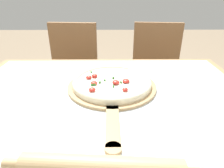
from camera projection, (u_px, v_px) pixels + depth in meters
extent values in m
cube|color=#A87F51|center=(107.00, 102.00, 0.82)|extent=(1.28, 0.96, 0.03)
cylinder|color=#A87F51|center=(23.00, 115.00, 1.36)|extent=(0.06, 0.06, 0.69)
cylinder|color=#A87F51|center=(193.00, 114.00, 1.37)|extent=(0.06, 0.06, 0.69)
cube|color=silver|center=(107.00, 98.00, 0.82)|extent=(1.20, 0.88, 0.00)
cylinder|color=tan|center=(112.00, 86.00, 0.90)|extent=(0.39, 0.39, 0.01)
cube|color=tan|center=(113.00, 125.00, 0.65)|extent=(0.04, 0.21, 0.01)
cylinder|color=tan|center=(113.00, 149.00, 0.55)|extent=(0.05, 0.05, 0.01)
cylinder|color=beige|center=(112.00, 83.00, 0.89)|extent=(0.35, 0.35, 0.02)
torus|color=beige|center=(112.00, 81.00, 0.89)|extent=(0.35, 0.35, 0.02)
cylinder|color=white|center=(112.00, 81.00, 0.89)|extent=(0.31, 0.31, 0.00)
ellipsoid|color=red|center=(126.00, 81.00, 0.87)|extent=(0.03, 0.03, 0.02)
ellipsoid|color=red|center=(116.00, 82.00, 0.86)|extent=(0.03, 0.03, 0.02)
ellipsoid|color=red|center=(89.00, 77.00, 0.90)|extent=(0.03, 0.03, 0.01)
ellipsoid|color=red|center=(92.00, 89.00, 0.80)|extent=(0.03, 0.03, 0.01)
ellipsoid|color=red|center=(94.00, 83.00, 0.85)|extent=(0.03, 0.03, 0.01)
ellipsoid|color=red|center=(125.00, 89.00, 0.80)|extent=(0.02, 0.02, 0.01)
ellipsoid|color=red|center=(95.00, 76.00, 0.92)|extent=(0.03, 0.03, 0.02)
cube|color=#387533|center=(91.00, 72.00, 0.96)|extent=(0.01, 0.01, 0.01)
cube|color=#387533|center=(94.00, 85.00, 0.84)|extent=(0.01, 0.01, 0.01)
cube|color=#387533|center=(105.00, 80.00, 0.88)|extent=(0.01, 0.01, 0.01)
cube|color=#387533|center=(121.00, 82.00, 0.86)|extent=(0.01, 0.01, 0.01)
cube|color=#387533|center=(100.00, 82.00, 0.86)|extent=(0.01, 0.01, 0.01)
cube|color=#387533|center=(93.00, 85.00, 0.84)|extent=(0.01, 0.01, 0.01)
cube|color=#387533|center=(113.00, 78.00, 0.90)|extent=(0.01, 0.01, 0.01)
cube|color=#387533|center=(92.00, 85.00, 0.84)|extent=(0.01, 0.01, 0.01)
cube|color=#387533|center=(114.00, 86.00, 0.83)|extent=(0.01, 0.01, 0.01)
cylinder|color=tan|center=(102.00, 168.00, 0.47)|extent=(0.39, 0.09, 0.06)
cylinder|color=tan|center=(13.00, 164.00, 0.48)|extent=(0.05, 0.03, 0.03)
cube|color=brown|center=(71.00, 85.00, 1.57)|extent=(0.43, 0.43, 0.02)
cube|color=brown|center=(74.00, 50.00, 1.63)|extent=(0.38, 0.07, 0.44)
cylinder|color=brown|center=(48.00, 119.00, 1.54)|extent=(0.04, 0.04, 0.42)
cylinder|color=brown|center=(89.00, 121.00, 1.52)|extent=(0.04, 0.04, 0.42)
cylinder|color=brown|center=(60.00, 98.00, 1.83)|extent=(0.04, 0.04, 0.42)
cylinder|color=brown|center=(95.00, 100.00, 1.80)|extent=(0.04, 0.04, 0.42)
cube|color=brown|center=(156.00, 85.00, 1.58)|extent=(0.44, 0.44, 0.02)
cube|color=brown|center=(156.00, 50.00, 1.64)|extent=(0.38, 0.07, 0.44)
cylinder|color=brown|center=(134.00, 119.00, 1.55)|extent=(0.04, 0.04, 0.42)
cylinder|color=brown|center=(177.00, 121.00, 1.52)|extent=(0.04, 0.04, 0.42)
cylinder|color=brown|center=(134.00, 98.00, 1.83)|extent=(0.04, 0.04, 0.42)
cylinder|color=brown|center=(170.00, 99.00, 1.81)|extent=(0.04, 0.04, 0.42)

